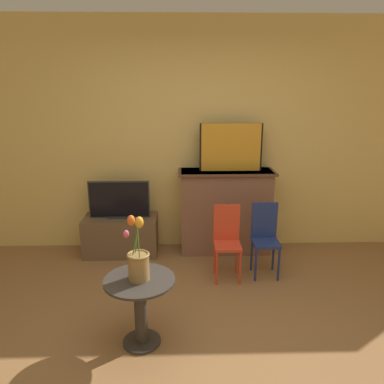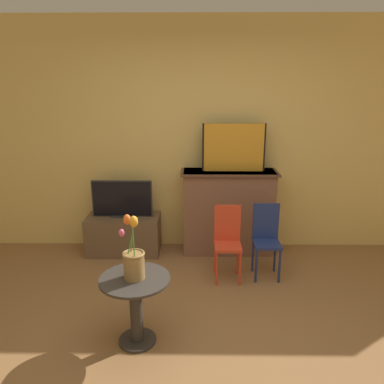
% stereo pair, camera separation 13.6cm
% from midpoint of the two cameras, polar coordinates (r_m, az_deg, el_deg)
% --- Properties ---
extents(ground_plane, '(14.00, 14.00, 0.00)m').
position_cam_midpoint_polar(ground_plane, '(3.02, 1.80, -24.47)').
color(ground_plane, olive).
extents(wall_back, '(8.00, 0.06, 2.70)m').
position_cam_midpoint_polar(wall_back, '(4.46, 0.37, 8.27)').
color(wall_back, '#E0BC66').
rests_on(wall_back, ground).
extents(fireplace_mantel, '(1.11, 0.40, 1.00)m').
position_cam_midpoint_polar(fireplace_mantel, '(4.47, 4.27, -2.81)').
color(fireplace_mantel, brown).
rests_on(fireplace_mantel, ground).
extents(painting, '(0.72, 0.03, 0.54)m').
position_cam_midpoint_polar(painting, '(4.30, 5.04, 6.80)').
color(painting, black).
rests_on(painting, fireplace_mantel).
extents(tv_stand, '(0.86, 0.42, 0.45)m').
position_cam_midpoint_polar(tv_stand, '(4.58, -11.60, -6.49)').
color(tv_stand, brown).
rests_on(tv_stand, ground).
extents(tv_monitor, '(0.71, 0.12, 0.44)m').
position_cam_midpoint_polar(tv_monitor, '(4.43, -11.90, -1.23)').
color(tv_monitor, '#2D2D2D').
rests_on(tv_monitor, tv_stand).
extents(chair_red, '(0.27, 0.27, 0.77)m').
position_cam_midpoint_polar(chair_red, '(3.89, 4.35, -6.96)').
color(chair_red, red).
rests_on(chair_red, ground).
extents(chair_blue, '(0.27, 0.27, 0.77)m').
position_cam_midpoint_polar(chair_blue, '(4.01, 10.10, -6.46)').
color(chair_blue, navy).
rests_on(chair_blue, ground).
extents(side_table, '(0.54, 0.54, 0.56)m').
position_cam_midpoint_polar(side_table, '(3.01, -9.23, -16.25)').
color(side_table, '#332D28').
rests_on(side_table, ground).
extents(vase_tulips, '(0.19, 0.24, 0.53)m').
position_cam_midpoint_polar(vase_tulips, '(2.84, -9.60, -10.37)').
color(vase_tulips, olive).
rests_on(vase_tulips, side_table).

